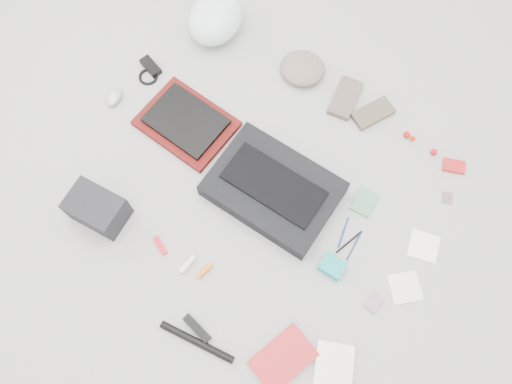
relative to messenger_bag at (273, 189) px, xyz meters
The scene contains 33 objects.
ground_plane 0.08m from the messenger_bag, 134.12° to the right, with size 4.00×4.00×0.00m, color gray.
messenger_bag is the anchor object (origin of this frame).
bag_flap 0.05m from the messenger_bag, 153.43° to the left, with size 0.40×0.18×0.01m, color black.
laptop_sleeve 0.49m from the messenger_bag, behind, with size 0.39×0.29×0.03m, color #520E0C.
laptop 0.49m from the messenger_bag, behind, with size 0.32×0.23×0.02m, color black.
bike_helmet 0.86m from the messenger_bag, 140.45° to the left, with size 0.24×0.29×0.18m, color silver.
beanie 0.60m from the messenger_bag, 109.69° to the left, with size 0.20×0.19×0.07m, color #726153.
mitten_left 0.55m from the messenger_bag, 86.75° to the left, with size 0.10×0.20×0.03m, color brown.
mitten_right 0.57m from the messenger_bag, 72.75° to the left, with size 0.09×0.18×0.03m, color brown.
power_brick 0.82m from the messenger_bag, 165.10° to the left, with size 0.11×0.05×0.03m, color black.
cable_coil 0.79m from the messenger_bag, 167.96° to the left, with size 0.09×0.09×0.01m, color black.
mouse 0.83m from the messenger_bag, behind, with size 0.06×0.10×0.04m, color #9492A1.
camera_bag 0.70m from the messenger_bag, 139.27° to the right, with size 0.21×0.15×0.14m, color black.
multitool 0.51m from the messenger_bag, 120.33° to the right, with size 0.08×0.02×0.01m, color red.
toiletry_tube_white 0.46m from the messenger_bag, 105.05° to the right, with size 0.02×0.02×0.08m, color silver.
toiletry_tube_orange 0.43m from the messenger_bag, 96.47° to the right, with size 0.02×0.02×0.07m, color #D16612.
u_lock 0.62m from the messenger_bag, 84.92° to the right, with size 0.13×0.03×0.03m, color black.
bike_pump 0.66m from the messenger_bag, 82.78° to the right, with size 0.03×0.03×0.30m, color black.
book_red 0.65m from the messenger_bag, 54.41° to the right, with size 0.15×0.22×0.02m, color red.
book_white 0.73m from the messenger_bag, 40.31° to the right, with size 0.14×0.21×0.02m, color silver.
notepad 0.38m from the messenger_bag, 26.45° to the left, with size 0.08×0.11×0.01m, color #467B54.
pen_blue 0.33m from the messenger_bag, ahead, with size 0.01×0.01×0.13m, color navy.
pen_black 0.37m from the messenger_bag, ahead, with size 0.01×0.01×0.14m, color black.
pen_navy 0.39m from the messenger_bag, ahead, with size 0.01×0.01×0.13m, color navy.
accordion_wallet 0.39m from the messenger_bag, 21.42° to the right, with size 0.09×0.07×0.05m, color #0B919B.
card_deck 0.59m from the messenger_bag, 16.86° to the right, with size 0.05×0.07×0.01m, color gray.
napkin_top 0.64m from the messenger_bag, 12.08° to the left, with size 0.11×0.11×0.01m, color white.
napkin_bottom 0.64m from the messenger_bag, ahead, with size 0.12×0.12×0.01m, color silver.
lollipop_a 0.63m from the messenger_bag, 57.27° to the left, with size 0.03×0.03×0.03m, color #A60B0B.
lollipop_b 0.65m from the messenger_bag, 55.14° to the left, with size 0.02×0.02×0.02m, color red.
lollipop_c 0.71m from the messenger_bag, 47.67° to the left, with size 0.03×0.03×0.03m, color #B10412.
altoids_tin 0.77m from the messenger_bag, 41.65° to the left, with size 0.09×0.06×0.02m, color red.
stamp_sheet 0.72m from the messenger_bag, 31.15° to the left, with size 0.04×0.05×0.00m, color #775361.
Camera 1 is at (0.39, -0.60, 1.93)m, focal length 35.00 mm.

